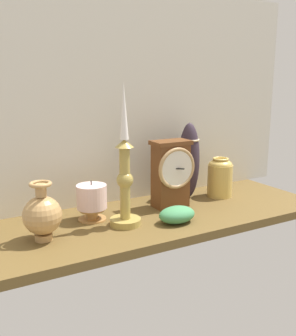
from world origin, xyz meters
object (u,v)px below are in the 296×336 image
mantel_clock (171,173)px  brass_vase_bulbous (42,215)px  pillar_candle_front (92,200)px  tall_ceramic_vase (189,160)px  brass_vase_jar (220,176)px  candlestick_tall_left (125,178)px

mantel_clock → brass_vase_bulbous: mantel_clock is taller
mantel_clock → brass_vase_bulbous: bearing=-170.9°
mantel_clock → pillar_candle_front: bearing=177.5°
brass_vase_bulbous → mantel_clock: bearing=9.1°
pillar_candle_front → tall_ceramic_vase: bearing=7.2°
brass_vase_jar → brass_vase_bulbous: bearing=-172.5°
mantel_clock → brass_vase_jar: (20.03, 1.52, -3.85)cm
brass_vase_bulbous → pillar_candle_front: (15.40, 7.55, -0.87)cm
brass_vase_bulbous → tall_ceramic_vase: 52.42cm
pillar_candle_front → mantel_clock: bearing=-2.5°
candlestick_tall_left → brass_vase_jar: candlestick_tall_left is taller
brass_vase_jar → pillar_candle_front: size_ratio=1.17×
mantel_clock → brass_vase_bulbous: size_ratio=1.40×
mantel_clock → brass_vase_jar: mantel_clock is taller
mantel_clock → brass_vase_jar: size_ratio=1.57×
brass_vase_bulbous → pillar_candle_front: 17.18cm
mantel_clock → pillar_candle_front: mantel_clock is taller
brass_vase_jar → tall_ceramic_vase: (-9.80, 4.00, 5.62)cm
candlestick_tall_left → brass_vase_bulbous: (-21.64, 0.55, -6.32)cm
brass_vase_bulbous → pillar_candle_front: brass_vase_bulbous is taller
brass_vase_jar → mantel_clock: bearing=-175.7°
tall_ceramic_vase → candlestick_tall_left: bearing=-156.7°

